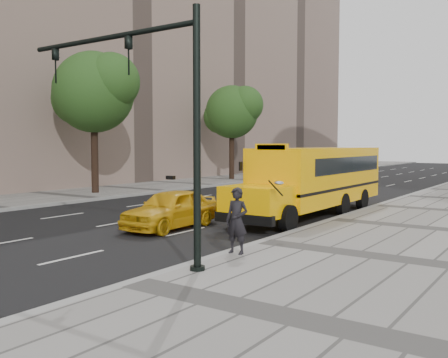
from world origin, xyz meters
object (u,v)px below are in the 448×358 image
Objects in this scene: taxi_near at (171,209)px; tree_b at (95,91)px; taxi_far at (294,183)px; pedestrian at (237,221)px; tree_c at (233,111)px; traffic_signal at (153,107)px; school_bus at (317,175)px.

tree_b is at bearing 148.47° from taxi_near.
pedestrian is (6.99, -17.22, 0.35)m from taxi_far.
tree_b is 20.01m from pedestrian.
tree_c is 1.91× the size of taxi_far.
traffic_signal is (15.61, -26.86, -1.91)m from tree_c.
traffic_signal reaches higher than pedestrian.
school_bus is 9.59m from pedestrian.
taxi_near is at bearing -113.94° from school_bus.
tree_c is 1.89× the size of taxi_near.
tree_b is 15.29m from tree_c.
tree_b reaches higher than traffic_signal.
tree_b reaches higher than pedestrian.
pedestrian is (4.80, -2.78, 0.32)m from taxi_near.
taxi_far is at bearing 123.18° from school_bus.
tree_c is at bearing 116.37° from taxi_near.
tree_c reaches higher than traffic_signal.
taxi_far is 2.36× the size of pedestrian.
tree_b is 0.77× the size of school_bus.
traffic_signal is (15.60, -11.57, -2.32)m from tree_b.
pedestrian is 0.29× the size of traffic_signal.
school_bus is (14.91, -15.41, -4.24)m from tree_c.
tree_b is 2.05× the size of taxi_far.
school_bus is at bearing -45.95° from tree_c.
pedestrian is 3.85m from traffic_signal.
tree_b is at bearing 143.43° from traffic_signal.
pedestrian is (1.87, -9.38, -0.70)m from school_bus.
taxi_far is at bearing 109.03° from pedestrian.
tree_b is 14.86m from taxi_near.
traffic_signal is at bearing -36.57° from tree_b.
tree_c is 4.51× the size of pedestrian.
traffic_signal is at bearing -55.35° from taxi_near.
traffic_signal is (0.69, -11.44, 2.33)m from school_bus.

